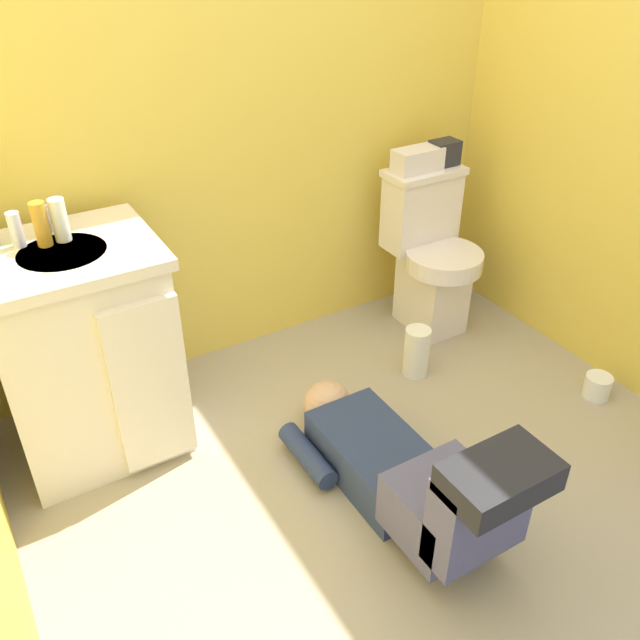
% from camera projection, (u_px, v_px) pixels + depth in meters
% --- Properties ---
extents(ground_plane, '(2.89, 2.97, 0.04)m').
position_uv_depth(ground_plane, '(373.00, 471.00, 2.47)').
color(ground_plane, tan).
extents(wall_back, '(2.55, 0.08, 2.40)m').
position_uv_depth(wall_back, '(235.00, 74.00, 2.55)').
color(wall_back, '#E8C54B').
rests_on(wall_back, ground_plane).
extents(toilet, '(0.36, 0.46, 0.75)m').
position_uv_depth(toilet, '(430.00, 254.00, 3.10)').
color(toilet, silver).
rests_on(toilet, ground_plane).
extents(vanity_cabinet, '(0.60, 0.53, 0.82)m').
position_uv_depth(vanity_cabinet, '(86.00, 351.00, 2.35)').
color(vanity_cabinet, silver).
rests_on(vanity_cabinet, ground_plane).
extents(faucet, '(0.02, 0.02, 0.10)m').
position_uv_depth(faucet, '(47.00, 219.00, 2.21)').
color(faucet, silver).
rests_on(faucet, vanity_cabinet).
extents(person_plumber, '(0.39, 1.06, 0.52)m').
position_uv_depth(person_plumber, '(407.00, 472.00, 2.19)').
color(person_plumber, navy).
rests_on(person_plumber, ground_plane).
extents(tissue_box, '(0.22, 0.11, 0.10)m').
position_uv_depth(tissue_box, '(418.00, 160.00, 2.91)').
color(tissue_box, silver).
rests_on(tissue_box, toilet).
extents(toiletry_bag, '(0.12, 0.09, 0.11)m').
position_uv_depth(toiletry_bag, '(444.00, 153.00, 2.97)').
color(toiletry_bag, '#26262D').
rests_on(toiletry_bag, toilet).
extents(bottle_clear, '(0.04, 0.04, 0.12)m').
position_uv_depth(bottle_clear, '(16.00, 230.00, 2.13)').
color(bottle_clear, silver).
rests_on(bottle_clear, vanity_cabinet).
extents(bottle_amber, '(0.05, 0.05, 0.15)m').
position_uv_depth(bottle_amber, '(41.00, 224.00, 2.12)').
color(bottle_amber, gold).
rests_on(bottle_amber, vanity_cabinet).
extents(bottle_white, '(0.05, 0.05, 0.14)m').
position_uv_depth(bottle_white, '(60.00, 220.00, 2.16)').
color(bottle_white, white).
rests_on(bottle_white, vanity_cabinet).
extents(paper_towel_roll, '(0.11, 0.11, 0.23)m').
position_uv_depth(paper_towel_roll, '(417.00, 352.00, 2.88)').
color(paper_towel_roll, white).
rests_on(paper_towel_roll, ground_plane).
extents(toilet_paper_roll, '(0.11, 0.11, 0.10)m').
position_uv_depth(toilet_paper_roll, '(597.00, 386.00, 2.78)').
color(toilet_paper_roll, white).
rests_on(toilet_paper_roll, ground_plane).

